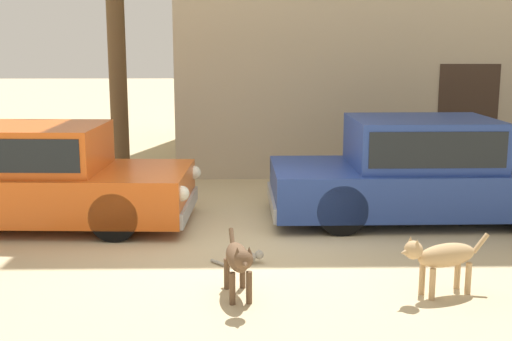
% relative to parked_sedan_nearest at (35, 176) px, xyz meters
% --- Properties ---
extents(ground_plane, '(80.00, 80.00, 0.00)m').
position_rel_parked_sedan_nearest_xyz_m(ground_plane, '(2.77, -1.02, -0.68)').
color(ground_plane, tan).
extents(parked_sedan_nearest, '(4.37, 1.89, 1.37)m').
position_rel_parked_sedan_nearest_xyz_m(parked_sedan_nearest, '(0.00, 0.00, 0.00)').
color(parked_sedan_nearest, '#D15619').
rests_on(parked_sedan_nearest, ground_plane).
extents(parked_sedan_second, '(4.42, 1.83, 1.44)m').
position_rel_parked_sedan_nearest_xyz_m(parked_sedan_second, '(5.38, 0.20, 0.03)').
color(parked_sedan_second, navy).
rests_on(parked_sedan_second, ground_plane).
extents(stray_dog_spotted, '(0.31, 1.02, 0.63)m').
position_rel_parked_sedan_nearest_xyz_m(stray_dog_spotted, '(2.80, -2.75, -0.28)').
color(stray_dog_spotted, brown).
rests_on(stray_dog_spotted, ground_plane).
extents(stray_dog_tan, '(1.01, 0.46, 0.63)m').
position_rel_parked_sedan_nearest_xyz_m(stray_dog_tan, '(4.80, -2.70, -0.28)').
color(stray_dog_tan, tan).
rests_on(stray_dog_tan, ground_plane).
extents(stray_cat, '(0.61, 0.22, 0.15)m').
position_rel_parked_sedan_nearest_xyz_m(stray_cat, '(2.85, -1.72, -0.61)').
color(stray_cat, gray).
rests_on(stray_cat, ground_plane).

